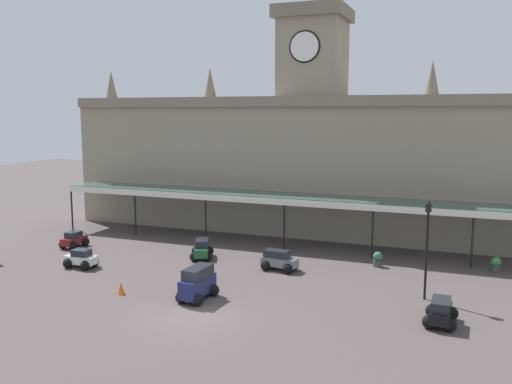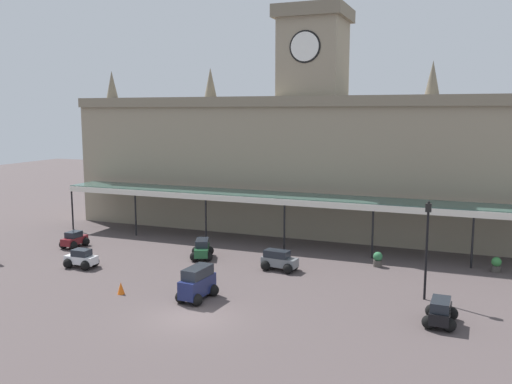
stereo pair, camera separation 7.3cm
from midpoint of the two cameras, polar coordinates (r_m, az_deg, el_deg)
name	(u,v)px [view 1 (the left image)]	position (r m, az deg, el deg)	size (l,w,h in m)	color
ground_plane	(192,317)	(27.55, -6.74, -12.76)	(140.00, 140.00, 0.00)	#4E4343
station_building	(312,159)	(45.49, 5.76, 3.48)	(41.08, 6.99, 18.10)	gray
entrance_canopy	(290,197)	(40.34, 3.50, -0.56)	(37.98, 3.26, 3.80)	#38564C
car_green_estate	(202,250)	(37.67, -5.70, -6.03)	(2.08, 2.42, 1.27)	#1E512D
car_maroon_sedan	(74,241)	(42.61, -18.45, -4.82)	(1.52, 2.05, 1.19)	maroon
car_navy_van	(198,285)	(29.62, -6.16, -9.57)	(1.70, 2.46, 1.77)	#19214C
car_black_estate	(441,313)	(27.65, 18.60, -11.83)	(1.57, 2.27, 1.27)	black
car_white_sedan	(81,260)	(37.06, -17.79, -6.74)	(2.07, 1.54, 1.19)	silver
car_grey_estate	(279,261)	(34.76, 2.36, -7.23)	(2.33, 1.69, 1.27)	slate
victorian_lamppost	(427,239)	(30.17, 17.32, -4.72)	(0.30, 0.30, 5.31)	black
traffic_cone	(121,288)	(31.30, -13.94, -9.69)	(0.40, 0.40, 0.68)	orange
planter_near_kerb	(496,264)	(37.46, 23.66, -6.91)	(0.60, 0.60, 0.96)	#47423D
planter_forecourt_centre	(378,259)	(36.42, 12.49, -6.82)	(0.60, 0.60, 0.96)	#47423D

